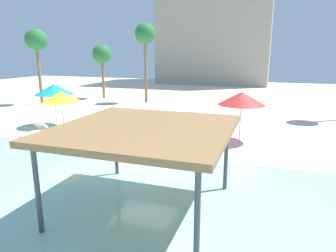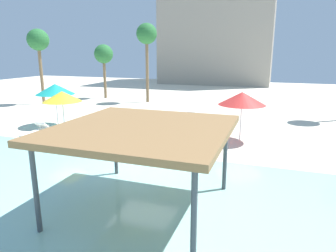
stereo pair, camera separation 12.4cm
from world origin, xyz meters
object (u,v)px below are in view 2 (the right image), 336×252
Objects in this scene: beach_umbrella_red_0 at (242,98)px; beach_umbrella_yellow_3 at (62,97)px; beach_umbrella_teal_1 at (55,89)px; lounge_chair_0 at (36,131)px; palm_tree_0 at (147,36)px; palm_tree_1 at (104,55)px; lounge_chair_2 at (189,119)px; shade_pavilion at (143,131)px; palm_tree_3 at (38,42)px.

beach_umbrella_yellow_3 reaches higher than beach_umbrella_red_0.
beach_umbrella_teal_1 reaches higher than lounge_chair_0.
palm_tree_0 is 5.57m from palm_tree_1.
lounge_chair_0 is 14.77m from palm_tree_0.
lounge_chair_2 is (7.26, 5.97, 0.00)m from lounge_chair_0.
beach_umbrella_red_0 is at bearing 19.16° from beach_umbrella_yellow_3.
shade_pavilion is at bearing 51.33° from lounge_chair_0.
beach_umbrella_yellow_3 is at bearing -33.20° from lounge_chair_2.
beach_umbrella_red_0 is 1.34× the size of lounge_chair_2.
beach_umbrella_teal_1 is (-11.61, -0.38, 0.08)m from beach_umbrella_red_0.
lounge_chair_0 is at bearing 148.84° from shade_pavilion.
lounge_chair_0 is (0.67, -2.67, -2.04)m from beach_umbrella_teal_1.
beach_umbrella_teal_1 is 1.38× the size of lounge_chair_2.
palm_tree_1 is at bearing 112.85° from beach_umbrella_yellow_3.
lounge_chair_0 is (-9.02, 5.46, -2.12)m from shade_pavilion.
beach_umbrella_teal_1 is at bearing -173.36° from lounge_chair_0.
beach_umbrella_yellow_3 reaches higher than shade_pavilion.
palm_tree_0 is at bearing 25.64° from palm_tree_3.
palm_tree_1 is (-6.15, 14.60, 1.99)m from beach_umbrella_yellow_3.
palm_tree_1 is 6.33m from palm_tree_3.
shade_pavilion is 1.83× the size of beach_umbrella_yellow_3.
beach_umbrella_red_0 reaches higher than shade_pavilion.
palm_tree_0 is at bearing 133.26° from beach_umbrella_red_0.
shade_pavilion is 8.86m from beach_umbrella_yellow_3.
beach_umbrella_yellow_3 is (2.67, -2.73, 0.02)m from beach_umbrella_teal_1.
beach_umbrella_red_0 is 11.52m from lounge_chair_0.
lounge_chair_2 is 14.83m from palm_tree_1.
palm_tree_3 reaches higher than beach_umbrella_teal_1.
lounge_chair_0 is 0.36× the size of palm_tree_1.
beach_umbrella_teal_1 is 0.40× the size of palm_tree_3.
palm_tree_0 is 1.09× the size of palm_tree_3.
shade_pavilion is 24.03m from palm_tree_1.
shade_pavilion reaches higher than lounge_chair_2.
palm_tree_3 is (-14.89, 3.41, 5.22)m from lounge_chair_2.
beach_umbrella_teal_1 reaches higher than beach_umbrella_red_0.
beach_umbrella_red_0 is 14.92m from palm_tree_0.
lounge_chair_2 is 11.37m from palm_tree_0.
palm_tree_3 is at bearing -148.39° from lounge_chair_0.
beach_umbrella_teal_1 is 1.01× the size of beach_umbrella_yellow_3.
palm_tree_1 is (-3.48, 11.87, 2.01)m from beach_umbrella_teal_1.
lounge_chair_0 is 13.18m from palm_tree_3.
shade_pavilion is 8.72m from beach_umbrella_red_0.
beach_umbrella_red_0 reaches higher than lounge_chair_2.
lounge_chair_0 is at bearing -50.88° from palm_tree_3.
shade_pavilion is 10.76m from lounge_chair_0.
beach_umbrella_red_0 is 5.10m from lounge_chair_2.
beach_umbrella_red_0 is 1.34× the size of lounge_chair_0.
shade_pavilion is 0.67× the size of palm_tree_0.
palm_tree_3 is (-8.68, -4.17, -0.55)m from palm_tree_0.
beach_umbrella_teal_1 is 11.63m from palm_tree_0.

